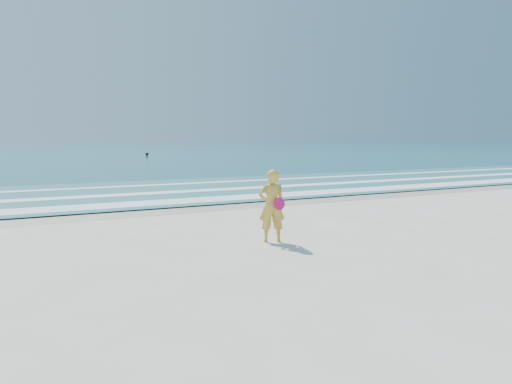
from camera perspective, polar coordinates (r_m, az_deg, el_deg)
name	(u,v)px	position (r m, az deg, el deg)	size (l,w,h in m)	color
ground	(336,282)	(8.05, 9.18, -10.12)	(400.00, 400.00, 0.00)	silver
wet_sand	(161,209)	(16.00, -10.83, -1.97)	(400.00, 2.40, 0.00)	#B2A893
ocean	(14,149)	(111.24, -25.96, 4.48)	(400.00, 190.00, 0.04)	#19727F
shallow	(123,193)	(20.78, -14.99, -0.07)	(400.00, 10.00, 0.01)	#59B7AD
foam_near	(149,203)	(17.22, -12.14, -1.24)	(400.00, 1.40, 0.01)	white
foam_mid	(128,194)	(20.01, -14.46, -0.27)	(400.00, 0.90, 0.01)	white
foam_far	(109,187)	(23.21, -16.42, 0.55)	(400.00, 0.60, 0.01)	white
buoy	(147,154)	(62.27, -12.35, 4.26)	(0.40, 0.40, 0.40)	black
woman	(272,206)	(10.77, 1.81, -1.60)	(0.67, 0.56, 1.57)	gold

